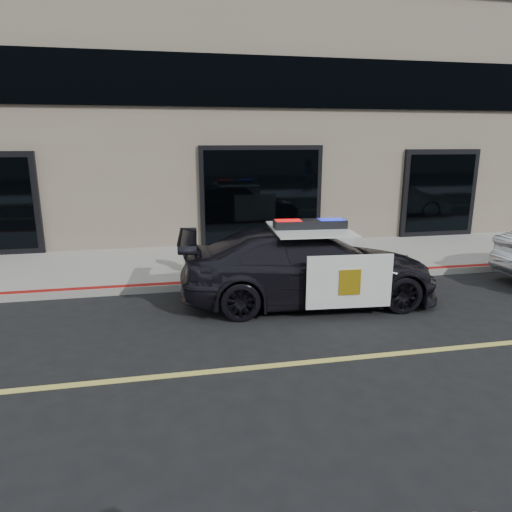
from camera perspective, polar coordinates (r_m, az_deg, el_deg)
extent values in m
plane|color=black|center=(7.29, 20.52, -11.06)|extent=(120.00, 120.00, 0.00)
cube|color=gray|center=(11.76, 7.20, -0.27)|extent=(60.00, 3.50, 0.15)
cube|color=#756856|center=(16.72, 1.66, 24.58)|extent=(60.00, 7.00, 12.00)
imported|color=black|center=(8.69, 6.60, -1.21)|extent=(2.67, 5.12, 1.40)
cube|color=white|center=(7.90, 11.61, -3.18)|extent=(1.49, 0.14, 0.94)
cube|color=white|center=(9.75, 7.88, 0.32)|extent=(1.49, 0.14, 0.94)
cube|color=white|center=(8.53, 6.73, 3.41)|extent=(1.52, 1.78, 0.02)
cube|color=gold|center=(7.87, 11.68, -3.24)|extent=(0.37, 0.04, 0.44)
cube|color=black|center=(8.51, 6.75, 3.95)|extent=(1.37, 0.45, 0.16)
cube|color=red|center=(8.42, 4.04, 3.99)|extent=(0.49, 0.34, 0.15)
cube|color=#0C19CC|center=(8.62, 9.40, 4.06)|extent=(0.49, 0.34, 0.15)
cylinder|color=beige|center=(10.41, -8.23, -1.56)|extent=(0.39, 0.39, 0.09)
cylinder|color=beige|center=(10.32, -8.29, 0.13)|extent=(0.28, 0.28, 0.55)
cylinder|color=beige|center=(10.26, -8.35, 1.73)|extent=(0.34, 0.34, 0.07)
sphere|color=beige|center=(10.24, -8.37, 2.09)|extent=(0.25, 0.25, 0.25)
cylinder|color=beige|center=(10.22, -8.39, 2.69)|extent=(0.08, 0.08, 0.08)
cylinder|color=beige|center=(10.49, -8.37, 0.78)|extent=(0.14, 0.13, 0.14)
cylinder|color=beige|center=(10.13, -8.25, 0.30)|extent=(0.14, 0.13, 0.14)
cylinder|color=beige|center=(10.11, -8.22, -0.16)|extent=(0.19, 0.15, 0.19)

